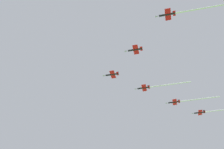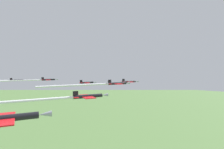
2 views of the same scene
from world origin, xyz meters
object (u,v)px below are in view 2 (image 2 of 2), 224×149
jet_port_outer (32,80)px  jet_starboard_outer (56,99)px  jet_lead (129,82)px  jet_port_inner (87,83)px  jet_starboard_inner (98,84)px

jet_port_outer → jet_starboard_outer: size_ratio=1.09×
jet_lead → jet_starboard_outer: size_ratio=0.30×
jet_lead → jet_port_inner: 26.87m
jet_starboard_inner → jet_port_inner: bearing=167.5°
jet_starboard_outer → jet_port_inner: bearing=154.4°
jet_lead → jet_starboard_outer: 61.33m
jet_port_inner → jet_starboard_outer: size_ratio=0.30×
jet_lead → jet_starboard_outer: jet_starboard_outer is taller
jet_starboard_outer → jet_port_outer: bearing=-179.0°
jet_port_outer → jet_port_inner: bearing=56.4°
jet_starboard_inner → jet_starboard_outer: (-27.23, -6.87, -1.15)m
jet_starboard_outer → jet_lead: bearing=130.6°
jet_lead → jet_port_outer: jet_lead is taller
jet_port_outer → jet_starboard_outer: (-40.08, -69.03, 0.48)m
jet_port_inner → jet_starboard_inner: (-28.21, -29.59, 2.77)m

